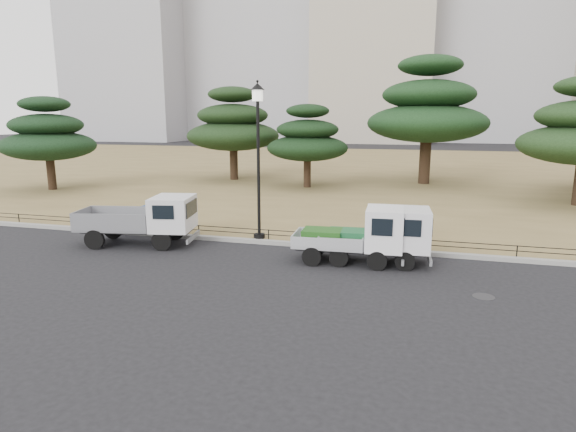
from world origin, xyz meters
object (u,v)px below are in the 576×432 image
(truck_kei_front, at_px, (357,235))
(tarp_pile, at_px, (144,219))
(truck_kei_rear, at_px, (383,236))
(truck_large, at_px, (143,218))
(street_lamp, at_px, (258,135))

(truck_kei_front, height_order, tarp_pile, truck_kei_front)
(truck_kei_rear, distance_m, tarp_pile, 10.54)
(truck_large, bearing_deg, tarp_pile, 110.88)
(truck_large, relative_size, tarp_pile, 2.97)
(truck_kei_front, bearing_deg, street_lamp, 153.62)
(street_lamp, distance_m, tarp_pile, 6.51)
(truck_kei_front, height_order, street_lamp, street_lamp)
(tarp_pile, bearing_deg, street_lamp, -3.69)
(truck_kei_rear, height_order, street_lamp, street_lamp)
(street_lamp, relative_size, tarp_pile, 3.83)
(truck_large, xyz_separation_m, truck_kei_rear, (9.12, -0.00, -0.11))
(tarp_pile, bearing_deg, truck_kei_rear, -10.85)
(truck_kei_front, bearing_deg, truck_large, 176.15)
(truck_large, distance_m, truck_kei_front, 8.27)
(truck_kei_front, distance_m, truck_kei_rear, 0.87)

